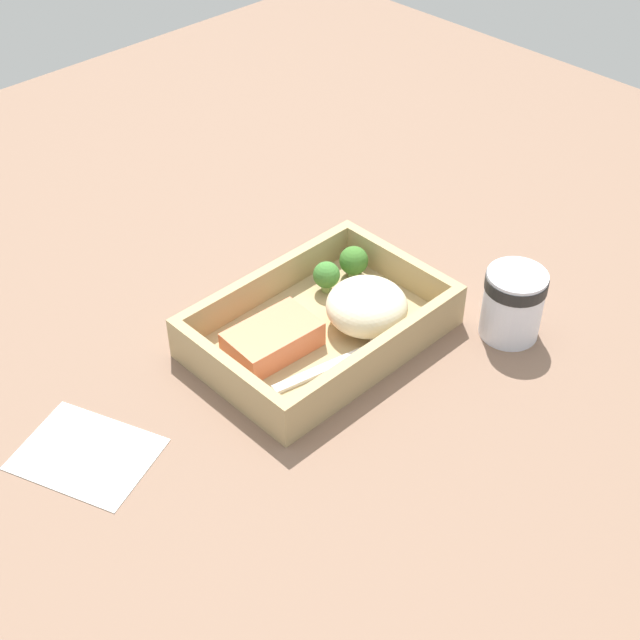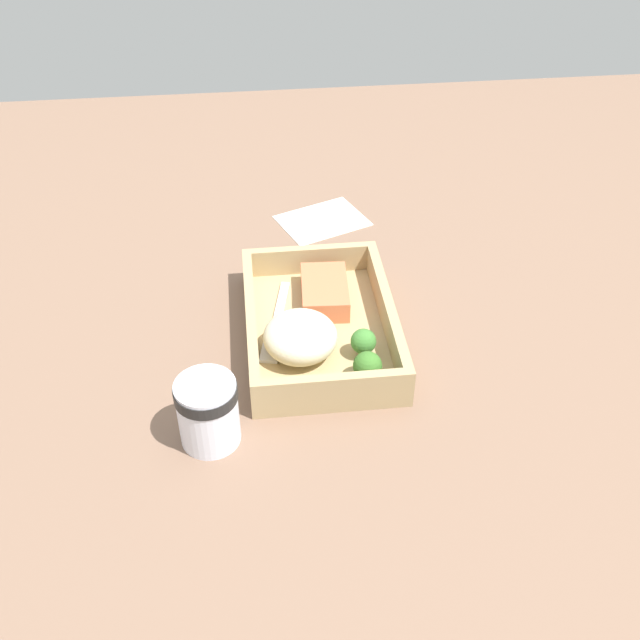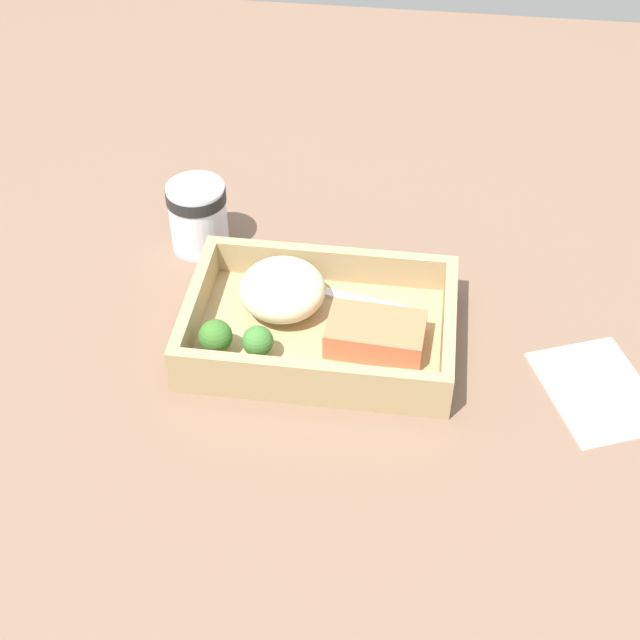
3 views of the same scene
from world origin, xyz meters
TOP-DOWN VIEW (x-y plane):
  - ground_plane at (0.00, 0.00)cm, footprint 160.00×160.00cm
  - takeout_tray at (0.00, 0.00)cm, footprint 26.69×18.16cm
  - tray_rim at (0.00, 0.00)cm, footprint 26.69×18.16cm
  - salmon_fillet at (-5.69, 1.25)cm, footprint 9.89×6.51cm
  - mashed_potatoes at (4.25, -2.82)cm, footprint 8.83×8.83cm
  - broccoli_floret_1 at (9.65, 4.36)cm, footprint 3.37×3.37cm
  - broccoli_floret_2 at (5.44, 4.55)cm, footprint 3.07×3.07cm
  - fork at (-1.05, -5.42)cm, footprint 15.80×4.88cm
  - paper_cup at (15.56, -13.59)cm, footprint 6.64×6.64cm
  - receipt_slip at (-27.42, 3.46)cm, footprint 13.62×15.31cm

SIDE VIEW (x-z plane):
  - ground_plane at x=0.00cm, z-range -2.00..0.00cm
  - receipt_slip at x=-27.42cm, z-range 0.00..0.24cm
  - takeout_tray at x=0.00cm, z-range 0.00..1.20cm
  - fork at x=-1.05cm, z-range 1.20..1.64cm
  - salmon_fillet at x=-5.69cm, z-range 1.20..4.12cm
  - tray_rim at x=0.00cm, z-range 1.20..5.03cm
  - broccoli_floret_1 at x=9.65cm, z-range 1.37..5.22cm
  - broccoli_floret_2 at x=5.44cm, z-range 1.45..5.22cm
  - mashed_potatoes at x=4.25cm, z-range 1.20..6.44cm
  - paper_cup at x=15.56cm, z-range 0.46..8.46cm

